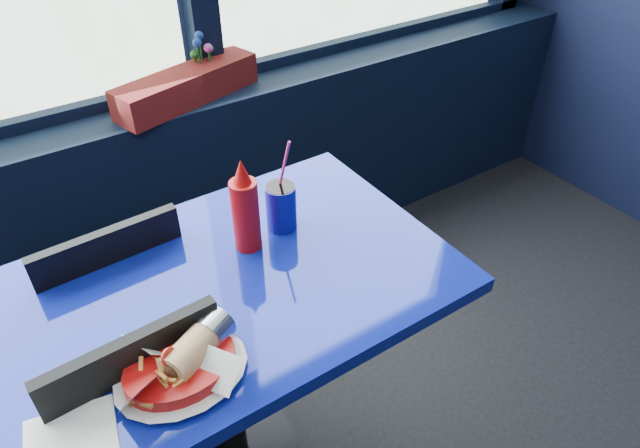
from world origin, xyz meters
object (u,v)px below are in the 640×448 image
Objects in this scene: near_table at (209,344)px; flower_vase at (206,74)px; chair_near_back at (122,309)px; planter_box at (187,86)px; soda_cup at (281,206)px; food_basket at (183,364)px; ketchup_bottle at (245,210)px.

flower_vase reaches higher than near_table.
near_table is 1.43× the size of chair_near_back.
planter_box is 1.99× the size of soda_cup.
food_basket is 0.51m from soda_cup.
soda_cup is (0.11, 0.02, -0.04)m from ketchup_bottle.
flower_vase is 1.22m from food_basket.
near_table is 0.95m from planter_box.
near_table is at bearing 56.49° from food_basket.
planter_box is at bearing -135.16° from chair_near_back.
planter_box is 2.11× the size of ketchup_bottle.
food_basket is 0.92× the size of soda_cup.
near_table is at bearing -128.08° from planter_box.
flower_vase is 0.78× the size of soda_cup.
soda_cup is at bearing 20.03° from near_table.
flower_vase is at bearing 78.88° from soda_cup.
ketchup_bottle is 0.95× the size of soda_cup.
ketchup_bottle is at bearing -169.70° from soda_cup.
chair_near_back is at bearing 88.98° from food_basket.
flower_vase is at bearing -137.82° from chair_near_back.
planter_box is 2.55× the size of flower_vase.
chair_near_back is (-0.13, 0.33, -0.08)m from near_table.
planter_box is at bearing 67.42° from near_table.
flower_vase is (0.44, 0.88, 0.30)m from near_table.
flower_vase reaches higher than ketchup_bottle.
soda_cup reaches higher than near_table.
near_table is at bearing 109.78° from chair_near_back.
near_table is 4.88× the size of food_basket.
flower_vase reaches higher than food_basket.
food_basket reaches higher than near_table.
planter_box is 0.78m from ketchup_bottle.
soda_cup is (-0.07, -0.74, -0.04)m from planter_box.
chair_near_back is at bearing 111.85° from near_table.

